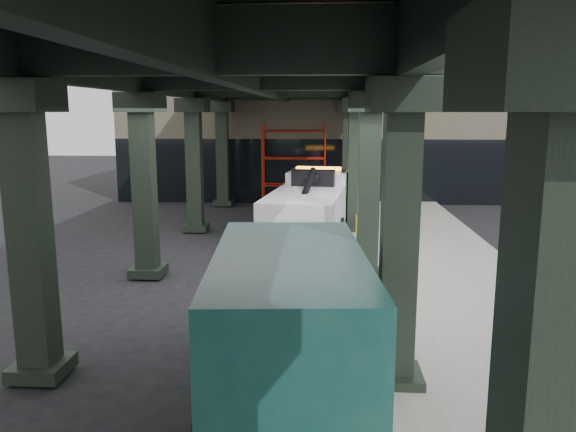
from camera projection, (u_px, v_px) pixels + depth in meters
The scene contains 8 objects.
ground at pixel (263, 304), 13.39m from camera, with size 90.00×90.00×0.00m, color black.
sidewalk at pixel (437, 279), 15.07m from camera, with size 5.00×40.00×0.15m, color gray.
lane_stripe at pixel (333, 280), 15.25m from camera, with size 0.12×38.00×0.01m, color silver.
viaduct at pixel (254, 74), 14.38m from camera, with size 7.40×32.00×6.40m.
building at pixel (333, 121), 32.17m from camera, with size 22.00×10.00×8.00m, color #C6B793.
scaffolding at pixel (294, 162), 27.37m from camera, with size 3.08×0.88×4.00m.
tow_truck at pixel (312, 205), 19.75m from camera, with size 3.13×8.12×2.60m.
towed_van at pixel (289, 318), 8.81m from camera, with size 2.81×6.20×2.45m.
Camera 1 is at (1.37, -12.72, 4.50)m, focal length 35.00 mm.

